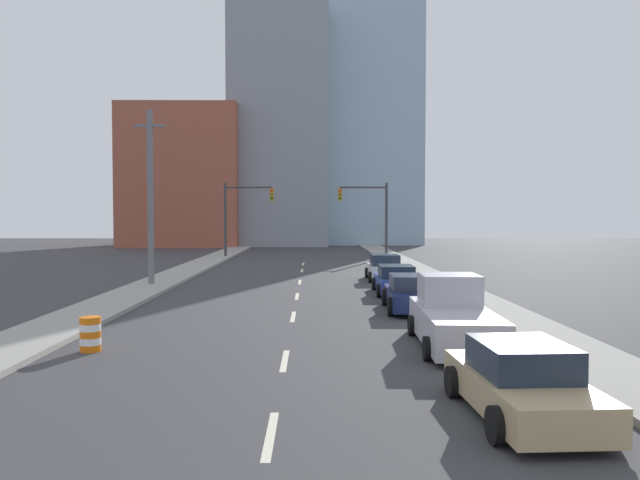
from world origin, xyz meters
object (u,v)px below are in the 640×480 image
at_px(pickup_truck_silver, 453,318).
at_px(sedan_blue, 396,281).
at_px(traffic_signal_left, 239,209).
at_px(traffic_signal_right, 373,209).
at_px(sedan_white, 385,268).
at_px(utility_pole_left_mid, 150,197).
at_px(traffic_barrel, 90,334).
at_px(sedan_tan, 522,383).
at_px(sedan_navy, 411,294).

relative_size(pickup_truck_silver, sedan_blue, 1.19).
bearing_deg(traffic_signal_left, traffic_signal_right, 0.00).
xyz_separation_m(traffic_signal_right, sedan_white, (-1.16, -19.18, -3.60)).
height_order(traffic_signal_left, sedan_blue, traffic_signal_left).
distance_m(sedan_blue, sedan_white, 6.17).
bearing_deg(traffic_signal_left, utility_pole_left_mid, -94.99).
xyz_separation_m(traffic_barrel, sedan_white, (10.26, 18.77, 0.20)).
relative_size(sedan_tan, sedan_white, 1.00).
bearing_deg(sedan_navy, traffic_barrel, -141.81).
height_order(traffic_signal_left, utility_pole_left_mid, utility_pole_left_mid).
bearing_deg(pickup_truck_silver, sedan_tan, -89.17).
distance_m(traffic_signal_left, sedan_tan, 45.01).
bearing_deg(sedan_tan, pickup_truck_silver, 86.07).
relative_size(traffic_signal_right, sedan_navy, 1.45).
xyz_separation_m(traffic_signal_left, sedan_white, (10.66, -19.18, -3.60)).
distance_m(utility_pole_left_mid, sedan_white, 13.63).
bearing_deg(sedan_blue, sedan_tan, -89.18).
xyz_separation_m(traffic_barrel, sedan_navy, (9.97, 7.24, 0.18)).
height_order(traffic_signal_right, sedan_blue, traffic_signal_right).
xyz_separation_m(utility_pole_left_mid, sedan_white, (12.62, 3.21, -4.04)).
bearing_deg(traffic_barrel, utility_pole_left_mid, 98.59).
bearing_deg(sedan_tan, traffic_barrel, 147.67).
bearing_deg(traffic_signal_right, pickup_truck_silver, -92.03).
relative_size(traffic_signal_left, traffic_signal_right, 1.00).
relative_size(traffic_barrel, sedan_navy, 0.21).
relative_size(traffic_signal_left, sedan_white, 1.52).
relative_size(traffic_signal_right, pickup_truck_silver, 1.20).
distance_m(traffic_signal_right, sedan_tan, 43.83).
bearing_deg(traffic_barrel, sedan_navy, 36.00).
relative_size(traffic_signal_left, sedan_navy, 1.45).
xyz_separation_m(traffic_barrel, pickup_truck_silver, (10.11, 0.58, 0.33)).
bearing_deg(traffic_signal_right, traffic_barrel, -106.76).
xyz_separation_m(pickup_truck_silver, sedan_navy, (-0.13, 6.66, -0.15)).
bearing_deg(sedan_blue, utility_pole_left_mid, 167.89).
relative_size(sedan_tan, pickup_truck_silver, 0.79).
height_order(traffic_signal_left, sedan_tan, traffic_signal_left).
height_order(pickup_truck_silver, sedan_blue, pickup_truck_silver).
distance_m(traffic_signal_left, pickup_truck_silver, 38.97).
height_order(sedan_navy, sedan_blue, sedan_navy).
bearing_deg(sedan_tan, utility_pole_left_mid, 117.56).
xyz_separation_m(traffic_barrel, sedan_blue, (10.09, 12.60, 0.14)).
bearing_deg(traffic_signal_left, sedan_white, -60.93).
relative_size(traffic_signal_left, traffic_barrel, 6.97).
distance_m(traffic_barrel, sedan_tan, 11.47).
distance_m(utility_pole_left_mid, pickup_truck_silver, 19.87).
height_order(pickup_truck_silver, sedan_white, pickup_truck_silver).
height_order(traffic_signal_left, traffic_signal_right, same).
distance_m(traffic_signal_left, traffic_barrel, 38.14).
height_order(utility_pole_left_mid, sedan_tan, utility_pole_left_mid).
xyz_separation_m(utility_pole_left_mid, sedan_tan, (12.30, -21.27, -4.08)).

